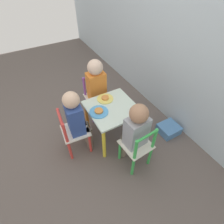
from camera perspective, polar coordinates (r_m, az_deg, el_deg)
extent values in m
plane|color=#5B514C|center=(2.10, 0.00, -7.52)|extent=(6.00, 6.00, 0.00)
cube|color=#B2C1CC|center=(1.88, 25.66, 30.02)|extent=(6.00, 0.06, 2.60)
cube|color=silver|center=(1.78, 0.00, 1.33)|extent=(0.48, 0.48, 0.02)
cylinder|color=orange|center=(2.01, -8.16, -1.86)|extent=(0.04, 0.04, 0.43)
cylinder|color=yellow|center=(1.76, -2.63, -10.42)|extent=(0.04, 0.04, 0.43)
cylinder|color=teal|center=(2.14, 2.12, 2.07)|extent=(0.04, 0.04, 0.43)
cylinder|color=#E5599E|center=(1.90, 8.65, -5.28)|extent=(0.04, 0.04, 0.43)
cube|color=silver|center=(1.81, -11.88, -5.91)|extent=(0.28, 0.28, 0.02)
cylinder|color=#DB3D38|center=(1.87, -7.17, -10.11)|extent=(0.03, 0.03, 0.28)
cylinder|color=#DB3D38|center=(2.00, -9.20, -5.58)|extent=(0.03, 0.03, 0.28)
cylinder|color=#DB3D38|center=(1.85, -13.50, -12.13)|extent=(0.03, 0.03, 0.28)
cylinder|color=#DB3D38|center=(1.98, -15.05, -7.40)|extent=(0.03, 0.03, 0.28)
cylinder|color=#DB3D38|center=(1.64, -15.01, -6.88)|extent=(0.03, 0.03, 0.26)
cylinder|color=#DB3D38|center=(1.79, -16.59, -2.02)|extent=(0.03, 0.03, 0.26)
cylinder|color=#DB3D38|center=(1.63, -16.60, -1.63)|extent=(0.21, 0.04, 0.02)
cube|color=silver|center=(2.16, -5.02, 4.82)|extent=(0.27, 0.27, 0.02)
cylinder|color=#8E51BC|center=(2.15, -6.22, -0.62)|extent=(0.03, 0.03, 0.28)
cylinder|color=#8E51BC|center=(2.21, -1.17, 1.15)|extent=(0.03, 0.03, 0.28)
cylinder|color=#8E51BC|center=(2.30, -8.28, 2.66)|extent=(0.03, 0.03, 0.28)
cylinder|color=#8E51BC|center=(2.36, -3.49, 4.25)|extent=(0.03, 0.03, 0.28)
cylinder|color=#8E51BC|center=(2.14, -9.00, 8.04)|extent=(0.03, 0.03, 0.26)
cylinder|color=#8E51BC|center=(2.20, -3.79, 9.61)|extent=(0.03, 0.03, 0.26)
cylinder|color=#8E51BC|center=(2.10, -6.61, 11.42)|extent=(0.03, 0.21, 0.02)
cube|color=silver|center=(1.68, 7.84, -10.40)|extent=(0.28, 0.28, 0.02)
cylinder|color=green|center=(1.89, 7.87, -9.36)|extent=(0.03, 0.03, 0.28)
cylinder|color=green|center=(1.80, 2.55, -12.43)|extent=(0.03, 0.03, 0.28)
cylinder|color=green|center=(1.81, 12.24, -13.73)|extent=(0.03, 0.03, 0.28)
cylinder|color=green|center=(1.72, 6.84, -17.25)|extent=(0.03, 0.03, 0.28)
cylinder|color=green|center=(1.59, 13.66, -8.55)|extent=(0.03, 0.03, 0.26)
cylinder|color=green|center=(1.49, 7.71, -12.29)|extent=(0.03, 0.03, 0.26)
cylinder|color=green|center=(1.45, 11.39, -7.69)|extent=(0.04, 0.21, 0.02)
cylinder|color=#7A6B5B|center=(1.89, -7.36, -8.59)|extent=(0.07, 0.07, 0.29)
cylinder|color=#7A6B5B|center=(1.96, -8.33, -6.45)|extent=(0.07, 0.07, 0.29)
cube|color=#2D478E|center=(1.69, -12.04, -2.02)|extent=(0.21, 0.16, 0.32)
sphere|color=#DBB293|center=(1.54, -13.25, 3.83)|extent=(0.15, 0.15, 0.15)
cylinder|color=#38383D|center=(2.15, -4.72, -0.23)|extent=(0.07, 0.07, 0.29)
cylinder|color=#38383D|center=(2.18, -2.32, 0.61)|extent=(0.07, 0.07, 0.29)
cube|color=orange|center=(2.03, -5.10, 8.39)|extent=(0.15, 0.20, 0.34)
sphere|color=beige|center=(1.91, -5.56, 14.31)|extent=(0.17, 0.17, 0.17)
cylinder|color=#7A6B5B|center=(1.86, 6.27, -9.73)|extent=(0.07, 0.07, 0.29)
cylinder|color=#7A6B5B|center=(1.82, 3.76, -11.17)|extent=(0.07, 0.07, 0.29)
cube|color=#999EA8|center=(1.56, 7.94, -6.40)|extent=(0.15, 0.21, 0.31)
sphere|color=#A37556|center=(1.40, 8.82, -0.51)|extent=(0.16, 0.16, 0.16)
cylinder|color=#4C9EE0|center=(1.72, -4.31, 0.05)|extent=(0.19, 0.19, 0.01)
cylinder|color=#D6843D|center=(1.71, -4.33, 0.39)|extent=(0.08, 0.08, 0.02)
cylinder|color=#EADB66|center=(1.86, -2.24, 4.35)|extent=(0.17, 0.17, 0.01)
cylinder|color=#D6843D|center=(1.86, -2.26, 4.68)|extent=(0.08, 0.08, 0.02)
cube|color=#4C7FB7|center=(2.20, 18.02, -5.31)|extent=(0.21, 0.23, 0.10)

